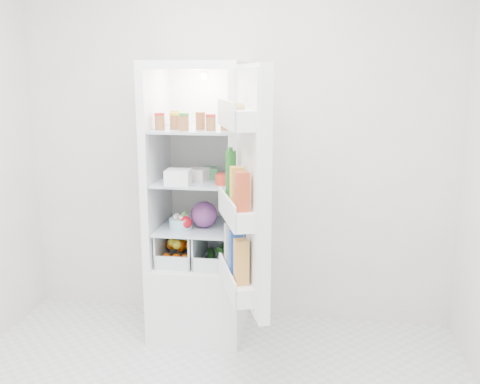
% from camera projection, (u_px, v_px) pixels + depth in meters
% --- Properties ---
extents(room_walls, '(3.02, 3.02, 2.61)m').
position_uv_depth(room_walls, '(177.00, 107.00, 2.17)').
color(room_walls, beige).
rests_on(room_walls, ground).
extents(refrigerator, '(0.60, 0.60, 1.80)m').
position_uv_depth(refrigerator, '(201.00, 235.00, 3.60)').
color(refrigerator, white).
rests_on(refrigerator, ground).
extents(shelf_low, '(0.49, 0.53, 0.01)m').
position_uv_depth(shelf_low, '(198.00, 226.00, 3.53)').
color(shelf_low, '#ADBDCB').
rests_on(shelf_low, refrigerator).
extents(shelf_mid, '(0.49, 0.53, 0.02)m').
position_uv_depth(shelf_mid, '(198.00, 180.00, 3.46)').
color(shelf_mid, '#ADBDCB').
rests_on(shelf_mid, refrigerator).
extents(shelf_top, '(0.49, 0.53, 0.02)m').
position_uv_depth(shelf_top, '(197.00, 129.00, 3.39)').
color(shelf_top, '#ADBDCB').
rests_on(shelf_top, refrigerator).
extents(crisper_left, '(0.23, 0.46, 0.22)m').
position_uv_depth(crisper_left, '(181.00, 244.00, 3.57)').
color(crisper_left, silver).
rests_on(crisper_left, refrigerator).
extents(crisper_right, '(0.23, 0.46, 0.22)m').
position_uv_depth(crisper_right, '(217.00, 246.00, 3.54)').
color(crisper_right, silver).
rests_on(crisper_right, refrigerator).
extents(condiment_jars, '(0.46, 0.32, 0.08)m').
position_uv_depth(condiment_jars, '(190.00, 123.00, 3.30)').
color(condiment_jars, '#B21919').
rests_on(condiment_jars, shelf_top).
extents(squeeze_bottle, '(0.05, 0.05, 0.16)m').
position_uv_depth(squeeze_bottle, '(231.00, 115.00, 3.37)').
color(squeeze_bottle, white).
rests_on(squeeze_bottle, shelf_top).
extents(tub_white, '(0.16, 0.16, 0.09)m').
position_uv_depth(tub_white, '(178.00, 177.00, 3.27)').
color(tub_white, white).
rests_on(tub_white, shelf_mid).
extents(tub_cream, '(0.16, 0.16, 0.07)m').
position_uv_depth(tub_cream, '(199.00, 174.00, 3.43)').
color(tub_cream, white).
rests_on(tub_cream, shelf_mid).
extents(tin_red, '(0.12, 0.12, 0.07)m').
position_uv_depth(tin_red, '(223.00, 179.00, 3.29)').
color(tin_red, red).
rests_on(tin_red, shelf_mid).
extents(tub_green, '(0.11, 0.14, 0.07)m').
position_uv_depth(tub_green, '(210.00, 173.00, 3.50)').
color(tub_green, '#449755').
rests_on(tub_green, shelf_mid).
extents(red_cabbage, '(0.17, 0.17, 0.17)m').
position_uv_depth(red_cabbage, '(204.00, 214.00, 3.46)').
color(red_cabbage, '#60215F').
rests_on(red_cabbage, shelf_low).
extents(bell_pepper, '(0.09, 0.09, 0.09)m').
position_uv_depth(bell_pepper, '(185.00, 223.00, 3.42)').
color(bell_pepper, red).
rests_on(bell_pepper, shelf_low).
extents(mushroom_bowl, '(0.19, 0.19, 0.07)m').
position_uv_depth(mushroom_bowl, '(181.00, 223.00, 3.44)').
color(mushroom_bowl, '#98CDE4').
rests_on(mushroom_bowl, shelf_low).
extents(citrus_pile, '(0.20, 0.31, 0.16)m').
position_uv_depth(citrus_pile, '(179.00, 249.00, 3.54)').
color(citrus_pile, '#EE560C').
rests_on(citrus_pile, refrigerator).
extents(veg_pile, '(0.16, 0.30, 0.10)m').
position_uv_depth(veg_pile, '(218.00, 253.00, 3.54)').
color(veg_pile, '#1C4E1A').
rests_on(veg_pile, refrigerator).
extents(fridge_door, '(0.35, 0.59, 1.30)m').
position_uv_depth(fridge_door, '(247.00, 195.00, 2.85)').
color(fridge_door, white).
rests_on(fridge_door, refrigerator).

